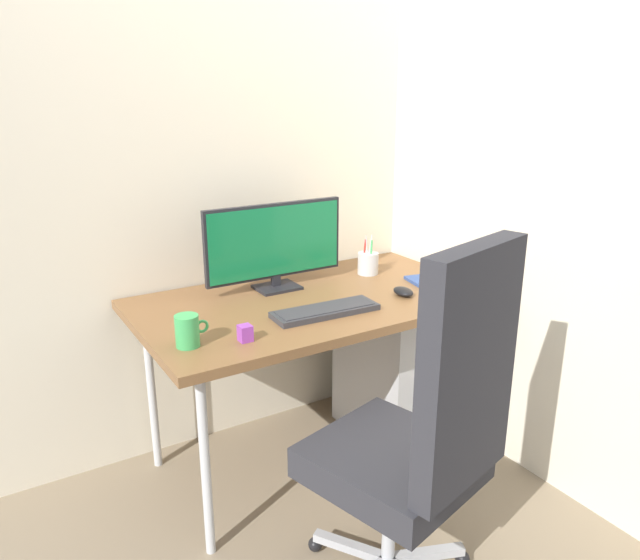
% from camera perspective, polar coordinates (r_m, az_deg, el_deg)
% --- Properties ---
extents(ground_plane, '(8.00, 8.00, 0.00)m').
position_cam_1_polar(ground_plane, '(2.76, -0.50, -16.32)').
color(ground_plane, gray).
extents(wall_back, '(2.93, 0.04, 2.80)m').
position_cam_1_polar(wall_back, '(2.68, -5.52, 14.47)').
color(wall_back, beige).
rests_on(wall_back, ground_plane).
extents(wall_side_right, '(0.04, 2.31, 2.80)m').
position_cam_1_polar(wall_side_right, '(2.60, 16.54, 13.76)').
color(wall_side_right, beige).
rests_on(wall_side_right, ground_plane).
extents(desk, '(1.41, 0.80, 0.74)m').
position_cam_1_polar(desk, '(2.45, -0.54, -2.68)').
color(desk, brown).
rests_on(desk, ground_plane).
extents(office_chair, '(0.56, 0.60, 1.18)m').
position_cam_1_polar(office_chair, '(1.83, 9.68, -13.97)').
color(office_chair, black).
rests_on(office_chair, ground_plane).
extents(filing_cabinet, '(0.43, 0.51, 0.66)m').
position_cam_1_polar(filing_cabinet, '(2.83, 7.63, -7.96)').
color(filing_cabinet, '#B2B5BA').
rests_on(filing_cabinet, ground_plane).
extents(monitor, '(0.62, 0.14, 0.36)m').
position_cam_1_polar(monitor, '(2.50, -4.29, 3.47)').
color(monitor, black).
rests_on(monitor, desk).
extents(keyboard, '(0.42, 0.15, 0.02)m').
position_cam_1_polar(keyboard, '(2.25, 0.51, -2.92)').
color(keyboard, '#333338').
rests_on(keyboard, desk).
extents(mouse, '(0.07, 0.11, 0.03)m').
position_cam_1_polar(mouse, '(2.47, 7.90, -1.09)').
color(mouse, black).
rests_on(mouse, desk).
extents(pen_holder, '(0.09, 0.09, 0.18)m').
position_cam_1_polar(pen_holder, '(2.74, 4.58, 1.62)').
color(pen_holder, silver).
rests_on(pen_holder, desk).
extents(notebook, '(0.14, 0.21, 0.01)m').
position_cam_1_polar(notebook, '(2.64, 9.93, -0.21)').
color(notebook, '#334C8C').
rests_on(notebook, desk).
extents(coffee_mug, '(0.11, 0.08, 0.11)m').
position_cam_1_polar(coffee_mug, '(2.01, -12.44, -4.73)').
color(coffee_mug, '#3FAD59').
rests_on(coffee_mug, desk).
extents(desk_clamp_accessory, '(0.04, 0.04, 0.06)m').
position_cam_1_polar(desk_clamp_accessory, '(2.03, -7.11, -5.03)').
color(desk_clamp_accessory, purple).
rests_on(desk_clamp_accessory, desk).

